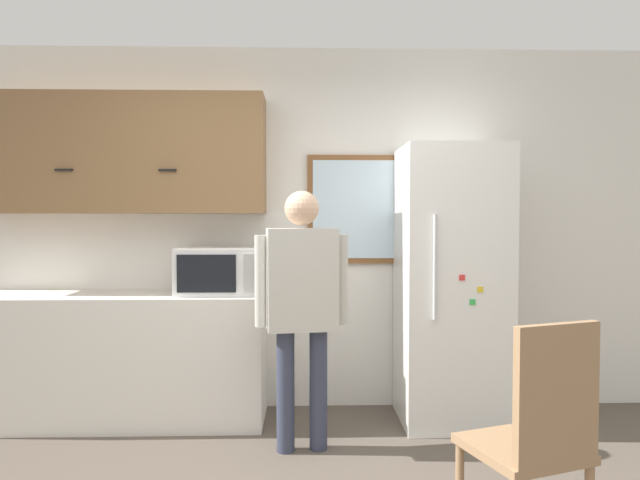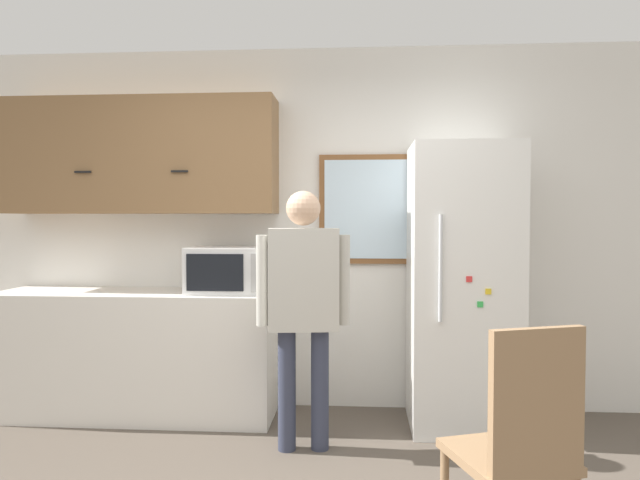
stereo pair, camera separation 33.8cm
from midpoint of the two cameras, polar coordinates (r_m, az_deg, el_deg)
back_wall at (r=4.33m, az=0.78°, el=1.13°), size 6.00×0.06×2.70m
counter at (r=4.36m, az=-15.72°, el=-10.87°), size 2.00×0.58×0.90m
upper_cabinets at (r=4.39m, az=-15.39°, el=8.06°), size 2.00×0.37×0.84m
microwave at (r=4.08m, az=-6.74°, el=-2.99°), size 0.56×0.42×0.32m
person at (r=3.49m, az=1.10°, el=-5.42°), size 0.57×0.27×1.59m
refrigerator at (r=4.07m, az=16.35°, el=-4.49°), size 0.71×0.69×1.92m
chair at (r=2.65m, az=23.09°, el=-17.81°), size 0.56×0.56×1.00m
window at (r=4.28m, az=7.43°, el=3.07°), size 0.78×0.05×0.81m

